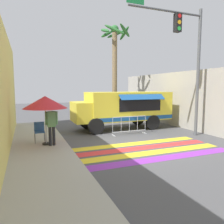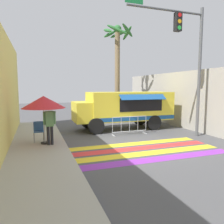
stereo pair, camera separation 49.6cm
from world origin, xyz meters
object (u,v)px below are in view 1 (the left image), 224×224
food_truck (121,107)px  palm_tree (115,58)px  vendor_person (52,123)px  patio_umbrella (45,102)px  folding_chair (39,130)px  traffic_signal_pole (187,50)px  barricade_front (129,125)px

food_truck → palm_tree: 4.70m
palm_tree → vendor_person: bearing=-131.8°
vendor_person → palm_tree: bearing=62.2°
patio_umbrella → food_truck: bearing=29.6°
food_truck → folding_chair: food_truck is taller
traffic_signal_pole → palm_tree: 6.40m
food_truck → barricade_front: food_truck is taller
barricade_front → palm_tree: size_ratio=0.28×
vendor_person → traffic_signal_pole: bearing=12.8°
vendor_person → barricade_front: (4.38, 1.38, -0.64)m
barricade_front → palm_tree: (1.05, 4.69, 4.36)m
traffic_signal_pole → food_truck: bearing=125.5°
patio_umbrella → folding_chair: size_ratio=2.34×
traffic_signal_pole → folding_chair: size_ratio=7.42×
patio_umbrella → barricade_front: 4.95m
folding_chair → barricade_front: (4.83, 0.49, -0.19)m
patio_umbrella → vendor_person: patio_umbrella is taller
vendor_person → barricade_front: vendor_person is taller
traffic_signal_pole → folding_chair: bearing=171.9°
patio_umbrella → traffic_signal_pole: bearing=-3.5°
food_truck → patio_umbrella: bearing=-150.4°
folding_chair → vendor_person: size_ratio=0.52×
patio_umbrella → barricade_front: (4.59, 1.10, -1.48)m
traffic_signal_pole → folding_chair: 8.36m
food_truck → barricade_front: 1.88m
folding_chair → traffic_signal_pole: bearing=-11.6°
folding_chair → food_truck: bearing=19.3°
food_truck → traffic_signal_pole: (2.27, -3.18, 3.17)m
traffic_signal_pole → patio_umbrella: bearing=176.5°
food_truck → folding_chair: (-5.07, -2.14, -0.70)m
folding_chair → vendor_person: 1.09m
patio_umbrella → folding_chair: 1.45m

